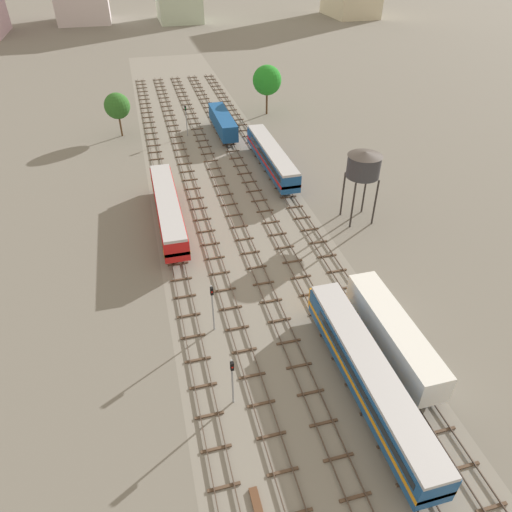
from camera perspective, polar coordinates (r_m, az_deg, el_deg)
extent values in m
plane|color=slate|center=(68.08, -3.93, 7.78)|extent=(480.00, 480.00, 0.00)
cube|color=gray|center=(68.08, -3.93, 7.79)|extent=(21.39, 176.00, 0.01)
cube|color=#47382D|center=(68.03, -11.95, 7.23)|extent=(0.07, 126.00, 0.15)
cube|color=#47382D|center=(68.07, -10.75, 7.40)|extent=(0.07, 126.00, 0.15)
cube|color=brown|center=(36.29, -4.01, -26.76)|extent=(2.40, 0.22, 0.14)
cube|color=brown|center=(37.74, -4.99, -22.79)|extent=(2.40, 0.22, 0.14)
cube|color=brown|center=(39.37, -5.84, -19.13)|extent=(2.40, 0.22, 0.14)
cube|color=brown|center=(41.16, -6.59, -15.77)|extent=(2.40, 0.22, 0.14)
cube|color=brown|center=(43.08, -7.25, -12.70)|extent=(2.40, 0.22, 0.14)
cube|color=brown|center=(45.11, -7.84, -9.90)|extent=(2.40, 0.22, 0.14)
cube|color=brown|center=(47.25, -8.37, -7.34)|extent=(2.40, 0.22, 0.14)
cube|color=brown|center=(49.48, -8.85, -5.01)|extent=(2.40, 0.22, 0.14)
cube|color=brown|center=(51.79, -9.28, -2.89)|extent=(2.40, 0.22, 0.14)
cube|color=brown|center=(54.16, -9.68, -0.94)|extent=(2.40, 0.22, 0.14)
cube|color=brown|center=(56.60, -10.04, 0.83)|extent=(2.40, 0.22, 0.14)
cube|color=brown|center=(59.09, -10.37, 2.46)|extent=(2.40, 0.22, 0.14)
cube|color=brown|center=(61.62, -10.67, 3.96)|extent=(2.40, 0.22, 0.14)
cube|color=brown|center=(64.19, -10.95, 5.34)|extent=(2.40, 0.22, 0.14)
cube|color=brown|center=(66.80, -11.21, 6.61)|extent=(2.40, 0.22, 0.14)
cube|color=brown|center=(69.44, -11.46, 7.78)|extent=(2.40, 0.22, 0.14)
cube|color=brown|center=(72.11, -11.68, 8.87)|extent=(2.40, 0.22, 0.14)
cube|color=brown|center=(74.80, -11.89, 9.88)|extent=(2.40, 0.22, 0.14)
cube|color=brown|center=(77.52, -12.09, 10.82)|extent=(2.40, 0.22, 0.14)
cube|color=brown|center=(80.25, -12.27, 11.70)|extent=(2.40, 0.22, 0.14)
cube|color=brown|center=(83.01, -12.45, 12.51)|extent=(2.40, 0.22, 0.14)
cube|color=brown|center=(85.78, -12.61, 13.28)|extent=(2.40, 0.22, 0.14)
cube|color=brown|center=(88.56, -12.76, 13.99)|extent=(2.40, 0.22, 0.14)
cube|color=brown|center=(91.36, -12.91, 14.67)|extent=(2.40, 0.22, 0.14)
cube|color=brown|center=(94.17, -13.05, 15.30)|extent=(2.40, 0.22, 0.14)
cube|color=brown|center=(97.00, -13.18, 15.89)|extent=(2.40, 0.22, 0.14)
cube|color=brown|center=(99.83, -13.30, 16.46)|extent=(2.40, 0.22, 0.14)
cube|color=brown|center=(102.67, -13.42, 16.99)|extent=(2.40, 0.22, 0.14)
cube|color=brown|center=(105.52, -13.53, 17.49)|extent=(2.40, 0.22, 0.14)
cube|color=brown|center=(108.38, -13.64, 17.96)|extent=(2.40, 0.22, 0.14)
cube|color=brown|center=(111.25, -13.74, 18.42)|extent=(2.40, 0.22, 0.14)
cube|color=brown|center=(114.13, -13.83, 18.84)|extent=(2.40, 0.22, 0.14)
cube|color=brown|center=(117.01, -13.93, 19.25)|extent=(2.40, 0.22, 0.14)
cube|color=brown|center=(119.89, -14.02, 19.64)|extent=(2.40, 0.22, 0.14)
cube|color=brown|center=(122.78, -14.10, 20.01)|extent=(2.40, 0.22, 0.14)
cube|color=brown|center=(125.68, -14.18, 20.36)|extent=(2.40, 0.22, 0.14)
cube|color=#47382D|center=(68.25, -8.31, 7.75)|extent=(0.07, 126.00, 0.15)
cube|color=#47382D|center=(68.38, -7.11, 7.92)|extent=(0.07, 126.00, 0.15)
cube|color=brown|center=(36.78, 3.35, -25.24)|extent=(2.40, 0.22, 0.14)
cube|color=brown|center=(38.22, 1.90, -21.44)|extent=(2.40, 0.22, 0.14)
cube|color=brown|center=(39.83, 0.64, -17.92)|extent=(2.40, 0.22, 0.14)
cube|color=brown|center=(41.59, -0.48, -14.68)|extent=(2.40, 0.22, 0.14)
cube|color=brown|center=(43.49, -1.48, -11.70)|extent=(2.40, 0.22, 0.14)
cube|color=brown|center=(45.51, -2.37, -8.98)|extent=(2.40, 0.22, 0.14)
cube|color=brown|center=(47.63, -3.17, -6.50)|extent=(2.40, 0.22, 0.14)
cube|color=brown|center=(49.84, -3.90, -4.23)|extent=(2.40, 0.22, 0.14)
cube|color=brown|center=(52.14, -4.56, -2.15)|extent=(2.40, 0.22, 0.14)
cube|color=brown|center=(54.50, -5.16, -0.25)|extent=(2.40, 0.22, 0.14)
cube|color=brown|center=(56.92, -5.71, 1.49)|extent=(2.40, 0.22, 0.14)
cube|color=brown|center=(59.39, -6.21, 3.08)|extent=(2.40, 0.22, 0.14)
cube|color=brown|center=(61.91, -6.68, 4.55)|extent=(2.40, 0.22, 0.14)
cube|color=brown|center=(64.47, -7.11, 5.90)|extent=(2.40, 0.22, 0.14)
cube|color=brown|center=(67.07, -7.51, 7.14)|extent=(2.40, 0.22, 0.14)
cube|color=brown|center=(69.70, -7.88, 8.30)|extent=(2.40, 0.22, 0.14)
cube|color=brown|center=(72.36, -8.23, 9.36)|extent=(2.40, 0.22, 0.14)
cube|color=brown|center=(75.04, -8.55, 10.35)|extent=(2.40, 0.22, 0.14)
cube|color=brown|center=(77.75, -8.86, 11.28)|extent=(2.40, 0.22, 0.14)
cube|color=brown|center=(80.48, -9.14, 12.14)|extent=(2.40, 0.22, 0.14)
cube|color=brown|center=(83.22, -9.41, 12.94)|extent=(2.40, 0.22, 0.14)
cube|color=brown|center=(85.99, -9.66, 13.69)|extent=(2.40, 0.22, 0.14)
cube|color=brown|center=(88.77, -9.90, 14.40)|extent=(2.40, 0.22, 0.14)
cube|color=brown|center=(91.56, -10.12, 15.06)|extent=(2.40, 0.22, 0.14)
cube|color=brown|center=(94.37, -10.33, 15.68)|extent=(2.40, 0.22, 0.14)
cube|color=brown|center=(97.18, -10.54, 16.26)|extent=(2.40, 0.22, 0.14)
cube|color=brown|center=(100.01, -10.73, 16.82)|extent=(2.40, 0.22, 0.14)
cube|color=brown|center=(102.85, -10.91, 17.34)|extent=(2.40, 0.22, 0.14)
cube|color=brown|center=(105.70, -11.08, 17.83)|extent=(2.40, 0.22, 0.14)
cube|color=brown|center=(108.55, -11.25, 18.30)|extent=(2.40, 0.22, 0.14)
cube|color=brown|center=(111.41, -11.40, 18.74)|extent=(2.40, 0.22, 0.14)
cube|color=brown|center=(114.28, -11.55, 19.16)|extent=(2.40, 0.22, 0.14)
cube|color=brown|center=(117.16, -11.70, 19.56)|extent=(2.40, 0.22, 0.14)
cube|color=brown|center=(120.04, -11.83, 19.94)|extent=(2.40, 0.22, 0.14)
cube|color=brown|center=(122.93, -11.96, 20.31)|extent=(2.40, 0.22, 0.14)
cube|color=brown|center=(125.82, -12.09, 20.65)|extent=(2.40, 0.22, 0.14)
cube|color=#47382D|center=(68.74, -4.69, 8.25)|extent=(0.07, 126.00, 0.15)
cube|color=#47382D|center=(68.96, -3.51, 8.40)|extent=(0.07, 126.00, 0.15)
cube|color=brown|center=(36.56, 12.27, -27.26)|extent=(2.40, 0.22, 0.14)
cube|color=brown|center=(37.77, 10.22, -23.46)|extent=(2.40, 0.22, 0.14)
cube|color=brown|center=(39.17, 8.41, -19.88)|extent=(2.40, 0.22, 0.14)
cube|color=brown|center=(40.74, 6.80, -16.54)|extent=(2.40, 0.22, 0.14)
cube|color=brown|center=(42.47, 5.37, -13.46)|extent=(2.40, 0.22, 0.14)
cube|color=brown|center=(44.33, 4.09, -10.62)|extent=(2.40, 0.22, 0.14)
cube|color=brown|center=(46.31, 2.93, -8.01)|extent=(2.40, 0.22, 0.14)
cube|color=brown|center=(48.40, 1.89, -5.62)|extent=(2.40, 0.22, 0.14)
cube|color=brown|center=(50.58, 0.94, -3.42)|extent=(2.40, 0.22, 0.14)
cube|color=brown|center=(52.84, 0.07, -1.42)|extent=(2.40, 0.22, 0.14)
cube|color=brown|center=(55.17, -0.72, 0.43)|extent=(2.40, 0.22, 0.14)
cube|color=brown|center=(57.56, -1.45, 2.12)|extent=(2.40, 0.22, 0.14)
cube|color=brown|center=(60.01, -2.12, 3.67)|extent=(2.40, 0.22, 0.14)
cube|color=brown|center=(62.50, -2.74, 5.10)|extent=(2.40, 0.22, 0.14)
cube|color=brown|center=(65.04, -3.31, 6.42)|extent=(2.40, 0.22, 0.14)
cube|color=brown|center=(67.62, -3.84, 7.64)|extent=(2.40, 0.22, 0.14)
cube|color=brown|center=(70.23, -4.34, 8.77)|extent=(2.40, 0.22, 0.14)
cube|color=brown|center=(72.86, -4.80, 9.82)|extent=(2.40, 0.22, 0.14)
cube|color=brown|center=(75.53, -5.24, 10.79)|extent=(2.40, 0.22, 0.14)
cube|color=brown|center=(78.22, -5.64, 11.69)|extent=(2.40, 0.22, 0.14)
cube|color=brown|center=(80.93, -6.03, 12.54)|extent=(2.40, 0.22, 0.14)
cube|color=brown|center=(83.67, -6.38, 13.33)|extent=(2.40, 0.22, 0.14)
cube|color=brown|center=(86.42, -6.72, 14.07)|extent=(2.40, 0.22, 0.14)
cube|color=brown|center=(89.18, -7.04, 14.76)|extent=(2.40, 0.22, 0.14)
cube|color=brown|center=(91.96, -7.34, 15.41)|extent=(2.40, 0.22, 0.14)
cube|color=brown|center=(94.76, -7.63, 16.02)|extent=(2.40, 0.22, 0.14)
cube|color=brown|center=(97.56, -7.90, 16.60)|extent=(2.40, 0.22, 0.14)
cube|color=brown|center=(100.38, -8.16, 17.14)|extent=(2.40, 0.22, 0.14)
cube|color=brown|center=(103.21, -8.40, 17.65)|extent=(2.40, 0.22, 0.14)
cube|color=brown|center=(106.04, -8.64, 18.14)|extent=(2.40, 0.22, 0.14)
cube|color=brown|center=(108.89, -8.86, 18.60)|extent=(2.40, 0.22, 0.14)
cube|color=brown|center=(111.74, -9.07, 19.04)|extent=(2.40, 0.22, 0.14)
cube|color=brown|center=(114.61, -9.27, 19.45)|extent=(2.40, 0.22, 0.14)
cube|color=brown|center=(117.47, -9.47, 19.85)|extent=(2.40, 0.22, 0.14)
cube|color=brown|center=(120.35, -9.65, 20.22)|extent=(2.40, 0.22, 0.14)
cube|color=brown|center=(123.23, -9.83, 20.58)|extent=(2.40, 0.22, 0.14)
cube|color=brown|center=(126.12, -10.00, 20.92)|extent=(2.40, 0.22, 0.14)
cube|color=#47382D|center=(69.50, -1.14, 8.70)|extent=(0.07, 126.00, 0.15)
cube|color=#47382D|center=(69.81, 0.02, 8.84)|extent=(0.07, 126.00, 0.15)
cube|color=brown|center=(38.06, 18.80, -25.02)|extent=(2.40, 0.22, 0.14)
cube|color=brown|center=(39.22, 16.48, -21.51)|extent=(2.40, 0.22, 0.14)
cube|color=brown|center=(40.57, 14.41, -18.19)|extent=(2.40, 0.22, 0.14)
cube|color=brown|center=(42.09, 12.55, -15.08)|extent=(2.40, 0.22, 0.14)
cube|color=brown|center=(43.76, 10.88, -12.18)|extent=(2.40, 0.22, 0.14)
cube|color=brown|center=(45.57, 9.36, -9.50)|extent=(2.40, 0.22, 0.14)
cube|color=brown|center=(47.50, 7.99, -7.02)|extent=(2.40, 0.22, 0.14)
cube|color=brown|center=(49.54, 6.74, -4.73)|extent=(2.40, 0.22, 0.14)
cube|color=brown|center=(51.67, 5.60, -2.63)|extent=(2.40, 0.22, 0.14)
cube|color=brown|center=(53.88, 4.55, -0.70)|extent=(2.40, 0.22, 0.14)
cube|color=brown|center=(56.17, 3.59, 1.08)|extent=(2.40, 0.22, 0.14)
cube|color=brown|center=(58.52, 2.70, 2.72)|extent=(2.40, 0.22, 0.14)
cube|color=brown|center=(60.93, 1.88, 4.23)|extent=(2.40, 0.22, 0.14)
cube|color=brown|center=(63.39, 1.12, 5.62)|extent=(2.40, 0.22, 0.14)
cube|color=brown|center=(65.89, 0.41, 6.91)|extent=(2.40, 0.22, 0.14)
cube|color=brown|center=(68.44, -0.24, 8.10)|extent=(2.40, 0.22, 0.14)
cube|color=brown|center=(71.02, -0.86, 9.20)|extent=(2.40, 0.22, 0.14)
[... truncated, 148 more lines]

